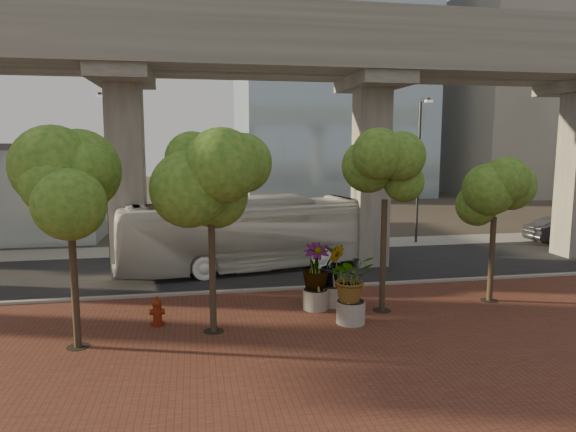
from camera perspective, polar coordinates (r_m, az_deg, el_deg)
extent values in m
plane|color=#352F26|center=(24.06, -3.12, -7.10)|extent=(160.00, 160.00, 0.00)
cube|color=brown|center=(16.55, 0.54, -14.13)|extent=(70.00, 13.00, 0.06)
cube|color=black|center=(25.98, -3.68, -5.92)|extent=(90.00, 8.00, 0.04)
cube|color=gray|center=(22.13, -2.45, -8.23)|extent=(70.00, 0.25, 0.16)
cube|color=gray|center=(31.31, -4.88, -3.51)|extent=(90.00, 3.00, 0.06)
cube|color=#98968A|center=(24.00, -3.44, 18.16)|extent=(72.00, 2.40, 1.80)
cube|color=#98968A|center=(27.14, -4.31, 16.96)|extent=(72.00, 2.40, 1.80)
cube|color=#98968A|center=(23.23, -3.12, 22.04)|extent=(72.00, 0.12, 1.00)
cube|color=#98968A|center=(28.46, -4.59, 19.40)|extent=(72.00, 0.12, 1.00)
cube|color=#9D978D|center=(72.07, 24.76, 11.85)|extent=(18.00, 16.00, 24.00)
imported|color=silver|center=(25.59, -4.47, -2.08)|extent=(13.22, 5.20, 3.59)
imported|color=#222227|center=(37.01, 28.32, -1.46)|extent=(4.89, 1.88, 1.59)
cylinder|color=maroon|center=(18.64, -14.27, -11.52)|extent=(0.45, 0.45, 0.10)
cylinder|color=maroon|center=(18.52, -14.31, -10.45)|extent=(0.30, 0.30, 0.73)
sphere|color=maroon|center=(18.41, -14.35, -9.37)|extent=(0.35, 0.35, 0.35)
cylinder|color=maroon|center=(18.36, -14.37, -8.88)|extent=(0.10, 0.10, 0.13)
cylinder|color=maroon|center=(18.50, -14.32, -10.27)|extent=(0.51, 0.20, 0.20)
cylinder|color=#ACA59B|center=(18.32, 6.98, -10.55)|extent=(1.01, 1.01, 0.78)
imported|color=#2B5D18|center=(17.97, 7.05, -6.83)|extent=(2.23, 2.23, 1.68)
cylinder|color=#ACA69B|center=(19.70, 3.06, -9.22)|extent=(0.96, 0.96, 0.75)
imported|color=#2B5D18|center=(19.36, 3.09, -5.67)|extent=(2.35, 2.35, 1.76)
cylinder|color=#A79E96|center=(20.18, 4.92, -8.78)|extent=(0.99, 0.99, 0.77)
imported|color=#2B5D18|center=(19.86, 4.97, -5.42)|extent=(2.21, 2.21, 1.66)
cylinder|color=#423526|center=(16.95, -22.64, -6.98)|extent=(0.22, 0.22, 4.00)
cylinder|color=black|center=(17.56, -22.28, -13.29)|extent=(0.70, 0.70, 0.01)
cylinder|color=#423526|center=(17.15, -8.39, -6.46)|extent=(0.22, 0.22, 3.89)
cylinder|color=black|center=(17.73, -8.26, -12.54)|extent=(0.70, 0.70, 0.01)
cylinder|color=#423526|center=(19.36, 10.52, -4.38)|extent=(0.22, 0.22, 4.19)
cylinder|color=black|center=(19.91, 10.37, -10.27)|extent=(0.70, 0.70, 0.01)
cylinder|color=#423526|center=(21.89, 21.68, -4.48)|extent=(0.22, 0.22, 3.37)
cylinder|color=black|center=(22.30, 21.46, -8.70)|extent=(0.70, 0.70, 0.01)
cylinder|color=#29292E|center=(29.52, -19.45, 3.96)|extent=(0.15, 0.15, 8.75)
cube|color=#29292E|center=(29.04, -20.03, 12.53)|extent=(0.16, 1.09, 0.16)
cube|color=silver|center=(28.49, -20.21, 12.39)|extent=(0.44, 0.22, 0.13)
cylinder|color=#29292D|center=(33.27, 14.27, 4.67)|extent=(0.16, 0.16, 8.86)
cube|color=#29292D|center=(32.82, 14.96, 12.35)|extent=(0.17, 1.11, 0.17)
cube|color=silver|center=(32.31, 15.38, 12.21)|extent=(0.44, 0.22, 0.13)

